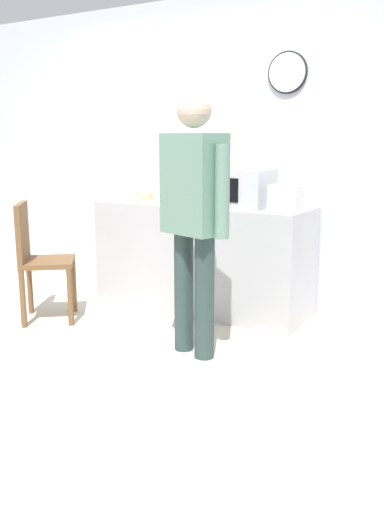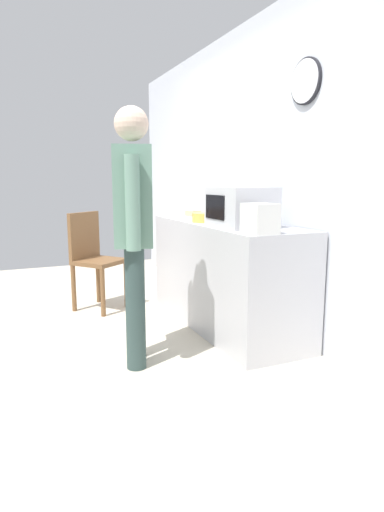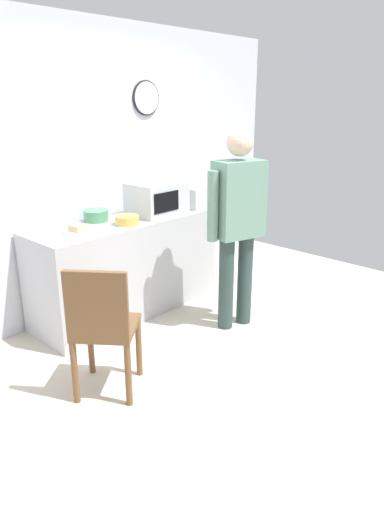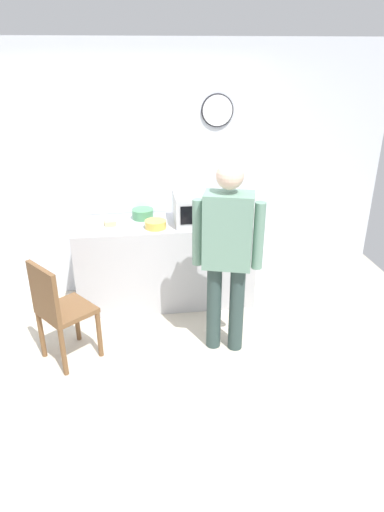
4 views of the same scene
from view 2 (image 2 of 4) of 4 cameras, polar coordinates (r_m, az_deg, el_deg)
name	(u,v)px [view 2 (image 2 of 4)]	position (r m, az deg, el deg)	size (l,w,h in m)	color
ground_plane	(76,333)	(3.76, -14.91, -9.75)	(6.00, 6.00, 0.00)	beige
back_wall	(248,174)	(4.09, 7.31, 10.64)	(5.40, 0.13, 2.60)	silver
kitchen_counter	(225,274)	(3.74, 4.30, -2.42)	(1.81, 0.62, 0.90)	#B7B7BC
microwave	(241,207)	(3.33, 6.45, 6.42)	(0.50, 0.39, 0.30)	silver
sandwich_plate	(193,215)	(4.12, 0.14, 5.34)	(0.24, 0.24, 0.07)	white
salad_bowl	(205,218)	(3.68, 1.66, 5.06)	(0.21, 0.21, 0.08)	gold
cereal_bowl	(228,214)	(3.91, 4.79, 5.48)	(0.22, 0.22, 0.10)	#4C8E60
toaster	(260,219)	(2.90, 8.92, 4.87)	(0.22, 0.18, 0.20)	silver
fork_utensil	(218,216)	(4.26, 3.44, 5.24)	(0.17, 0.02, 0.01)	silver
spoon_utensil	(170,217)	(4.14, -2.92, 5.11)	(0.17, 0.02, 0.01)	silver
person_standing	(134,218)	(2.89, -7.68, 4.90)	(0.57, 0.34, 1.71)	#2E4340
wooden_chair	(93,256)	(4.32, -12.84, 0.06)	(0.56, 0.56, 0.94)	brown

